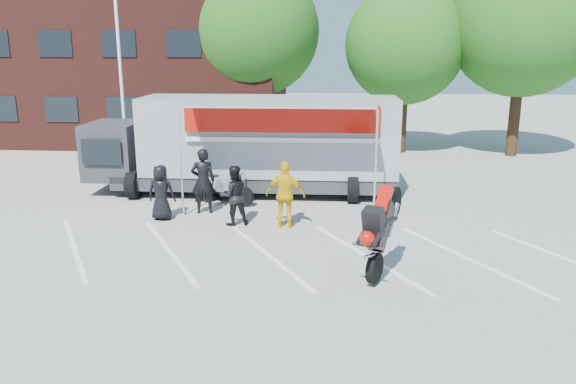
# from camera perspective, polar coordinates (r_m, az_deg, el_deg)

# --- Properties ---
(ground) EXTENTS (100.00, 100.00, 0.00)m
(ground) POSITION_cam_1_polar(r_m,az_deg,el_deg) (12.77, -3.64, -7.79)
(ground) COLOR #959591
(ground) RESTS_ON ground
(parking_bay_lines) EXTENTS (18.09, 13.33, 0.01)m
(parking_bay_lines) POSITION_cam_1_polar(r_m,az_deg,el_deg) (13.69, -3.06, -6.19)
(parking_bay_lines) COLOR white
(parking_bay_lines) RESTS_ON ground
(office_building) EXTENTS (18.00, 8.00, 7.00)m
(office_building) POSITION_cam_1_polar(r_m,az_deg,el_deg) (31.95, -17.45, 11.44)
(office_building) COLOR #471C17
(office_building) RESTS_ON ground
(flagpole) EXTENTS (1.61, 0.12, 8.00)m
(flagpole) POSITION_cam_1_polar(r_m,az_deg,el_deg) (23.11, -16.25, 14.47)
(flagpole) COLOR white
(flagpole) RESTS_ON ground
(tree_left) EXTENTS (6.12, 6.12, 8.64)m
(tree_left) POSITION_cam_1_polar(r_m,az_deg,el_deg) (27.96, -3.34, 15.96)
(tree_left) COLOR #382314
(tree_left) RESTS_ON ground
(tree_mid) EXTENTS (5.44, 5.44, 7.68)m
(tree_mid) POSITION_cam_1_polar(r_m,az_deg,el_deg) (26.90, 11.82, 14.42)
(tree_mid) COLOR #382314
(tree_mid) RESTS_ON ground
(tree_right) EXTENTS (6.46, 6.46, 9.12)m
(tree_right) POSITION_cam_1_polar(r_m,az_deg,el_deg) (27.50, 22.84, 15.57)
(tree_right) COLOR #382314
(tree_right) RESTS_ON ground
(transporter_truck) EXTENTS (10.27, 5.00, 3.26)m
(transporter_truck) POSITION_cam_1_polar(r_m,az_deg,el_deg) (19.23, -3.33, -0.10)
(transporter_truck) COLOR gray
(transporter_truck) RESTS_ON ground
(parked_motorcycle) EXTENTS (2.24, 1.38, 1.11)m
(parked_motorcycle) POSITION_cam_1_polar(r_m,az_deg,el_deg) (18.00, -6.52, -1.19)
(parked_motorcycle) COLOR #B3B3B8
(parked_motorcycle) RESTS_ON ground
(stunt_bike_rider) EXTENTS (1.57, 2.04, 2.18)m
(stunt_bike_rider) POSITION_cam_1_polar(r_m,az_deg,el_deg) (12.71, 9.90, -8.10)
(stunt_bike_rider) COLOR black
(stunt_bike_rider) RESTS_ON ground
(spectator_leather_a) EXTENTS (0.81, 0.55, 1.61)m
(spectator_leather_a) POSITION_cam_1_polar(r_m,az_deg,el_deg) (16.47, -12.76, -0.04)
(spectator_leather_a) COLOR black
(spectator_leather_a) RESTS_ON ground
(spectator_leather_b) EXTENTS (0.80, 0.61, 1.96)m
(spectator_leather_b) POSITION_cam_1_polar(r_m,az_deg,el_deg) (16.88, -8.62, 1.12)
(spectator_leather_b) COLOR black
(spectator_leather_b) RESTS_ON ground
(spectator_leather_c) EXTENTS (1.00, 0.90, 1.69)m
(spectator_leather_c) POSITION_cam_1_polar(r_m,az_deg,el_deg) (15.65, -5.54, -0.35)
(spectator_leather_c) COLOR black
(spectator_leather_c) RESTS_ON ground
(spectator_hivis) EXTENTS (1.15, 0.62, 1.86)m
(spectator_hivis) POSITION_cam_1_polar(r_m,az_deg,el_deg) (15.32, -0.25, -0.28)
(spectator_hivis) COLOR #E9B80C
(spectator_hivis) RESTS_ON ground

